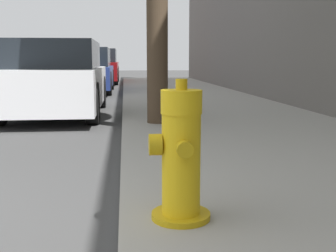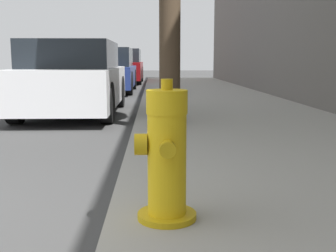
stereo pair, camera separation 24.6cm
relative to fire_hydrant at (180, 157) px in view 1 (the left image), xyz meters
The scene contains 4 objects.
fire_hydrant is the anchor object (origin of this frame).
parked_car_near 5.99m from the fire_hydrant, 105.43° to the left, with size 1.70×4.00×1.39m.
parked_car_mid 11.56m from the fire_hydrant, 98.09° to the left, with size 1.86×4.09×1.42m.
parked_car_far 16.82m from the fire_hydrant, 95.10° to the left, with size 1.83×4.40×1.52m.
Camera 1 is at (2.03, -2.14, 1.05)m, focal length 45.00 mm.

